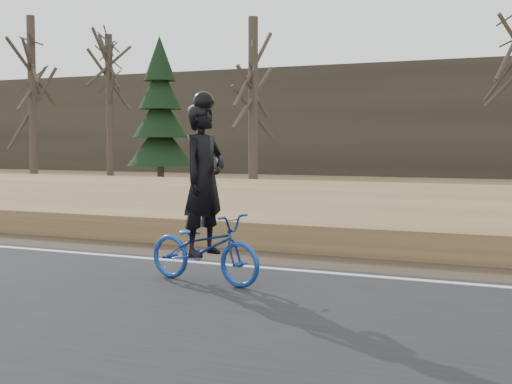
% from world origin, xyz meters
% --- Properties ---
extents(embankment, '(120.00, 5.00, 0.44)m').
position_xyz_m(embankment, '(0.00, 4.20, 0.22)').
color(embankment, '#9A7B4E').
rests_on(embankment, ground).
extents(ballast, '(120.00, 3.00, 0.45)m').
position_xyz_m(ballast, '(0.00, 8.00, 0.23)').
color(ballast, slate).
rests_on(ballast, ground).
extents(railroad, '(120.00, 2.40, 0.29)m').
position_xyz_m(railroad, '(0.00, 8.00, 0.53)').
color(railroad, black).
rests_on(railroad, ballast).
extents(treeline_backdrop, '(120.00, 4.00, 6.00)m').
position_xyz_m(treeline_backdrop, '(0.00, 30.00, 3.00)').
color(treeline_backdrop, '#383328').
rests_on(treeline_backdrop, ground).
extents(cyclist, '(1.74, 0.85, 2.38)m').
position_xyz_m(cyclist, '(5.99, -1.05, 0.86)').
color(cyclist, '#153C97').
rests_on(cyclist, road).
extents(bare_tree_far_left, '(0.36, 0.36, 7.19)m').
position_xyz_m(bare_tree_far_left, '(-11.24, 15.09, 3.60)').
color(bare_tree_far_left, '#473F34').
rests_on(bare_tree_far_left, ground).
extents(bare_tree_left, '(0.36, 0.36, 6.83)m').
position_xyz_m(bare_tree_left, '(-9.96, 18.82, 3.42)').
color(bare_tree_left, '#473F34').
rests_on(bare_tree_left, ground).
extents(bare_tree_near_left, '(0.36, 0.36, 6.40)m').
position_xyz_m(bare_tree_near_left, '(-0.84, 15.15, 3.20)').
color(bare_tree_near_left, '#473F34').
rests_on(bare_tree_near_left, ground).
extents(conifer, '(2.60, 2.60, 5.96)m').
position_xyz_m(conifer, '(-4.83, 15.11, 2.82)').
color(conifer, '#473F34').
rests_on(conifer, ground).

